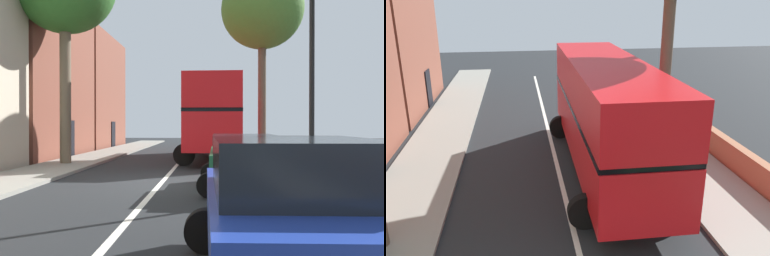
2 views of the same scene
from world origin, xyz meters
TOP-DOWN VIEW (x-y plane):
  - ground_plane at (0.00, 0.00)m, footprint 84.00×84.00m
  - road_centre_line at (0.00, 0.00)m, footprint 0.16×54.00m
  - sidewalk_left at (-4.90, 0.00)m, footprint 2.60×60.00m
  - sidewalk_right at (4.90, 0.00)m, footprint 2.60×60.00m
  - boundary_wall_right at (6.45, 0.00)m, footprint 0.36×54.00m
  - double_decker_bus at (1.70, 8.95)m, footprint 3.70×10.88m
  - parked_car_blue_right_0 at (2.50, -7.95)m, footprint 2.57×4.12m
  - parked_car_green_right_2 at (2.50, -1.17)m, footprint 2.56×4.08m
  - street_tree_right_1 at (4.52, 10.71)m, footprint 4.78×4.78m
  - lamppost_right at (4.30, -1.65)m, footprint 0.32×0.32m

SIDE VIEW (x-z plane):
  - ground_plane at x=0.00m, z-range 0.00..0.00m
  - road_centre_line at x=0.00m, z-range 0.00..0.01m
  - sidewalk_left at x=-4.90m, z-range 0.00..0.12m
  - sidewalk_right at x=4.90m, z-range 0.00..0.12m
  - boundary_wall_right at x=6.45m, z-range 0.00..1.01m
  - parked_car_green_right_2 at x=2.50m, z-range 0.12..1.71m
  - parked_car_blue_right_0 at x=2.50m, z-range 0.11..1.83m
  - double_decker_bus at x=1.70m, z-range 0.32..4.38m
  - lamppost_right at x=4.30m, z-range 0.65..6.96m
  - street_tree_right_1 at x=4.52m, z-range 3.13..13.96m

